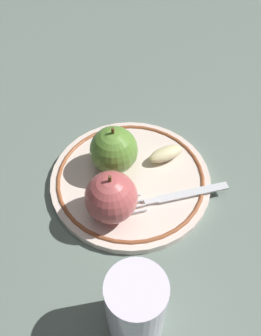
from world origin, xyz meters
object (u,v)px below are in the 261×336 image
(plate, at_px, (130,180))
(apple_second_whole, at_px, (111,197))
(drinking_glass, at_px, (136,307))
(apple_red_whole, at_px, (114,150))
(fork, at_px, (168,198))
(apple_slice_front, at_px, (166,154))

(plate, xyz_separation_m, apple_second_whole, (0.01, -0.06, 0.04))
(drinking_glass, bearing_deg, plate, 125.02)
(apple_red_whole, relative_size, apple_second_whole, 1.00)
(plate, bearing_deg, apple_second_whole, -78.93)
(plate, height_order, fork, fork)
(plate, height_order, apple_slice_front, apple_slice_front)
(apple_red_whole, bearing_deg, drinking_glass, -49.03)
(apple_slice_front, relative_size, fork, 0.36)
(apple_red_whole, height_order, apple_second_whole, same)
(apple_red_whole, bearing_deg, apple_second_whole, -57.38)
(plate, relative_size, drinking_glass, 2.28)
(apple_slice_front, bearing_deg, apple_second_whole, -155.43)
(plate, bearing_deg, fork, -2.94)
(apple_red_whole, xyz_separation_m, apple_second_whole, (0.04, -0.07, 0.00))
(apple_slice_front, xyz_separation_m, fork, (0.04, -0.06, -0.01))
(plate, relative_size, apple_red_whole, 3.01)
(apple_second_whole, xyz_separation_m, fork, (0.05, 0.06, -0.03))
(fork, bearing_deg, plate, -50.39)
(apple_slice_front, bearing_deg, fork, -117.69)
(apple_second_whole, relative_size, drinking_glass, 0.76)
(apple_red_whole, relative_size, drinking_glass, 0.76)
(fork, bearing_deg, apple_slice_front, -105.01)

